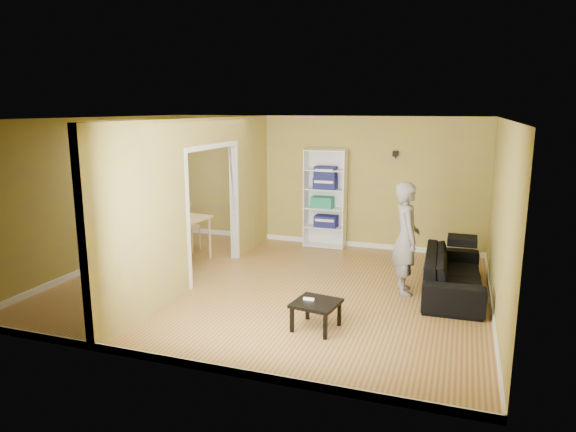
# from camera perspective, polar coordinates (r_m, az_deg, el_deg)

# --- Properties ---
(room_shell) EXTENTS (6.50, 6.50, 6.50)m
(room_shell) POSITION_cam_1_polar(r_m,az_deg,el_deg) (7.84, -1.86, 1.24)
(room_shell) COLOR #9F7C3E
(room_shell) RESTS_ON ground
(partition) EXTENTS (0.22, 5.50, 2.60)m
(partition) POSITION_cam_1_polar(r_m,az_deg,el_deg) (8.33, -9.60, 1.72)
(partition) COLOR #A49E35
(partition) RESTS_ON ground
(wall_speaker) EXTENTS (0.10, 0.10, 0.10)m
(wall_speaker) POSITION_cam_1_polar(r_m,az_deg,el_deg) (10.00, 11.85, 6.79)
(wall_speaker) COLOR black
(wall_speaker) RESTS_ON room_shell
(sofa) EXTENTS (2.17, 0.98, 0.81)m
(sofa) POSITION_cam_1_polar(r_m,az_deg,el_deg) (8.14, 17.93, -5.41)
(sofa) COLOR #222329
(sofa) RESTS_ON ground
(person) EXTENTS (0.86, 0.75, 1.99)m
(person) POSITION_cam_1_polar(r_m,az_deg,el_deg) (7.82, 13.05, -1.38)
(person) COLOR slate
(person) RESTS_ON ground
(bookshelf) EXTENTS (0.82, 0.36, 1.96)m
(bookshelf) POSITION_cam_1_polar(r_m,az_deg,el_deg) (10.29, 4.23, 1.97)
(bookshelf) COLOR white
(bookshelf) RESTS_ON ground
(paper_box_navy_a) EXTENTS (0.45, 0.29, 0.23)m
(paper_box_navy_a) POSITION_cam_1_polar(r_m,az_deg,el_deg) (10.32, 4.26, -0.56)
(paper_box_navy_a) COLOR #181B4B
(paper_box_navy_a) RESTS_ON bookshelf
(paper_box_teal) EXTENTS (0.43, 0.28, 0.22)m
(paper_box_teal) POSITION_cam_1_polar(r_m,az_deg,el_deg) (10.26, 3.83, 1.54)
(paper_box_teal) COLOR #105D5F
(paper_box_teal) RESTS_ON bookshelf
(paper_box_navy_b) EXTENTS (0.45, 0.29, 0.23)m
(paper_box_navy_b) POSITION_cam_1_polar(r_m,az_deg,el_deg) (10.19, 4.18, 3.67)
(paper_box_navy_b) COLOR navy
(paper_box_navy_b) RESTS_ON bookshelf
(paper_box_navy_c) EXTENTS (0.42, 0.28, 0.22)m
(paper_box_navy_c) POSITION_cam_1_polar(r_m,az_deg,el_deg) (10.16, 4.20, 4.85)
(paper_box_navy_c) COLOR #1E294E
(paper_box_navy_c) RESTS_ON bookshelf
(coffee_table) EXTENTS (0.54, 0.54, 0.36)m
(coffee_table) POSITION_cam_1_polar(r_m,az_deg,el_deg) (6.57, 3.14, -9.92)
(coffee_table) COLOR black
(coffee_table) RESTS_ON ground
(game_controller) EXTENTS (0.14, 0.04, 0.03)m
(game_controller) POSITION_cam_1_polar(r_m,az_deg,el_deg) (6.59, 2.32, -9.20)
(game_controller) COLOR white
(game_controller) RESTS_ON coffee_table
(dining_table) EXTENTS (1.30, 0.87, 0.82)m
(dining_table) POSITION_cam_1_polar(r_m,az_deg,el_deg) (9.59, -13.00, -0.52)
(dining_table) COLOR tan
(dining_table) RESTS_ON ground
(chair_left) EXTENTS (0.46, 0.46, 0.99)m
(chair_left) POSITION_cam_1_polar(r_m,az_deg,el_deg) (10.02, -16.71, -1.60)
(chair_left) COLOR tan
(chair_left) RESTS_ON ground
(chair_near) EXTENTS (0.58, 0.58, 1.04)m
(chair_near) POSITION_cam_1_polar(r_m,az_deg,el_deg) (9.12, -14.30, -2.63)
(chair_near) COLOR tan
(chair_near) RESTS_ON ground
(chair_far) EXTENTS (0.46, 0.46, 1.00)m
(chair_far) POSITION_cam_1_polar(r_m,az_deg,el_deg) (10.20, -11.01, -1.06)
(chair_far) COLOR tan
(chair_far) RESTS_ON ground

